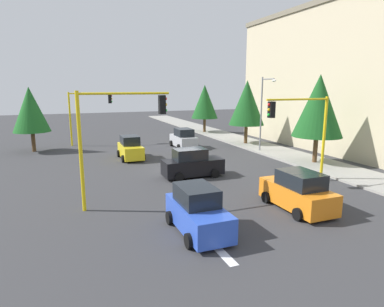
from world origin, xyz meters
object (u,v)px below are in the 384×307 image
at_px(traffic_signal_near_right, 116,126).
at_px(tree_opposite_side, 30,110).
at_px(car_black, 192,164).
at_px(car_silver, 183,139).
at_px(car_yellow, 130,148).
at_px(traffic_signal_far_right, 88,108).
at_px(tree_roadside_far, 205,102).
at_px(street_lamp_curbside, 264,106).
at_px(car_blue, 198,212).
at_px(car_orange, 298,192).
at_px(traffic_signal_near_left, 302,123).
at_px(tree_roadside_mid, 247,103).
at_px(tree_roadside_near, 319,106).

xyz_separation_m(traffic_signal_near_right, tree_opposite_side, (-18.00, -5.26, -0.17)).
bearing_deg(tree_opposite_side, car_black, 37.84).
bearing_deg(car_silver, car_yellow, -61.23).
relative_size(traffic_signal_far_right, tree_roadside_far, 0.87).
relative_size(street_lamp_curbside, car_black, 1.68).
xyz_separation_m(car_blue, car_yellow, (-15.69, 0.17, -0.00)).
bearing_deg(street_lamp_curbside, car_black, -58.96).
bearing_deg(car_orange, traffic_signal_near_left, 140.16).
distance_m(traffic_signal_near_right, car_silver, 17.48).
height_order(traffic_signal_near_left, traffic_signal_far_right, traffic_signal_far_right).
height_order(traffic_signal_near_left, street_lamp_curbside, street_lamp_curbside).
distance_m(traffic_signal_near_left, car_orange, 5.66).
relative_size(tree_roadside_far, car_yellow, 1.69).
bearing_deg(tree_roadside_far, car_yellow, -44.61).
height_order(street_lamp_curbside, car_blue, street_lamp_curbside).
bearing_deg(tree_roadside_far, car_black, -25.70).
bearing_deg(traffic_signal_near_right, traffic_signal_far_right, 179.85).
bearing_deg(car_orange, tree_roadside_mid, 157.29).
distance_m(street_lamp_curbside, car_blue, 18.92).
bearing_deg(car_black, car_blue, -19.86).
distance_m(street_lamp_curbside, tree_roadside_far, 14.39).
relative_size(tree_roadside_far, tree_roadside_near, 0.90).
bearing_deg(traffic_signal_near_right, car_black, 125.48).
bearing_deg(car_silver, tree_roadside_mid, 84.11).
bearing_deg(traffic_signal_near_left, tree_roadside_mid, 162.82).
height_order(tree_opposite_side, car_orange, tree_opposite_side).
height_order(traffic_signal_near_left, tree_roadside_near, tree_roadside_near).
xyz_separation_m(traffic_signal_near_left, street_lamp_curbside, (-9.61, 3.53, 0.44)).
height_order(car_silver, car_orange, same).
distance_m(traffic_signal_near_right, tree_roadside_mid, 21.06).
height_order(tree_opposite_side, car_blue, tree_opposite_side).
bearing_deg(tree_roadside_mid, car_blue, -35.63).
xyz_separation_m(traffic_signal_near_right, car_yellow, (-11.37, 2.78, -3.29)).
xyz_separation_m(traffic_signal_far_right, tree_roadside_mid, (6.00, 15.68, 0.50)).
bearing_deg(traffic_signal_near_right, traffic_signal_near_left, 90.00).
xyz_separation_m(traffic_signal_near_right, car_blue, (4.32, 2.61, -3.29)).
height_order(tree_roadside_near, car_black, tree_roadside_near).
distance_m(tree_opposite_side, car_black, 18.00).
bearing_deg(street_lamp_curbside, car_silver, -129.99).
xyz_separation_m(tree_opposite_side, tree_roadside_mid, (4.00, 21.00, 0.44)).
bearing_deg(tree_roadside_mid, tree_roadside_near, 2.86).
height_order(traffic_signal_near_left, car_silver, traffic_signal_near_left).
bearing_deg(tree_opposite_side, car_orange, 32.10).
bearing_deg(traffic_signal_far_right, tree_opposite_side, -69.38).
height_order(street_lamp_curbside, car_yellow, street_lamp_curbside).
bearing_deg(traffic_signal_near_right, tree_roadside_mid, 131.66).
bearing_deg(car_yellow, tree_roadside_near, 61.28).
height_order(tree_opposite_side, tree_roadside_mid, tree_roadside_mid).
relative_size(traffic_signal_near_left, car_silver, 1.41).
height_order(traffic_signal_near_left, traffic_signal_near_right, traffic_signal_near_right).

